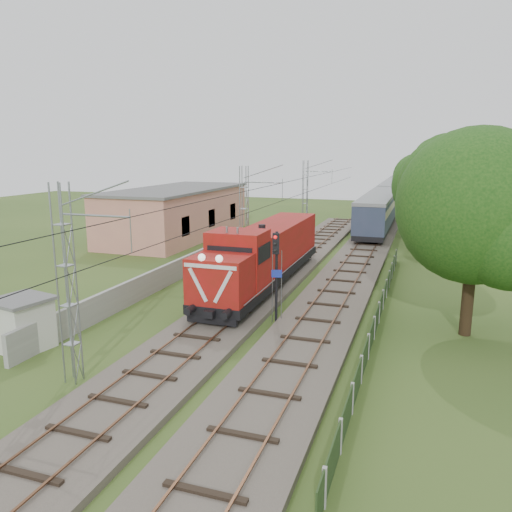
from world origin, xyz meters
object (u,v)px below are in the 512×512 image
(locomotive, at_px, (264,254))
(relay_hut, at_px, (23,323))
(coach_rake, at_px, (393,192))
(signal_post, at_px, (276,262))

(locomotive, bearing_deg, relay_hut, -118.39)
(coach_rake, bearing_deg, relay_hut, -100.84)
(locomotive, height_order, signal_post, signal_post)
(coach_rake, xyz_separation_m, signal_post, (-2.20, -57.73, 0.86))
(locomotive, relative_size, signal_post, 3.59)
(locomotive, distance_m, signal_post, 7.33)
(signal_post, bearing_deg, coach_rake, 87.82)
(locomotive, xyz_separation_m, coach_rake, (5.00, 51.05, 0.26))
(coach_rake, xyz_separation_m, relay_hut, (-12.40, -64.74, -1.34))
(locomotive, bearing_deg, coach_rake, 84.41)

